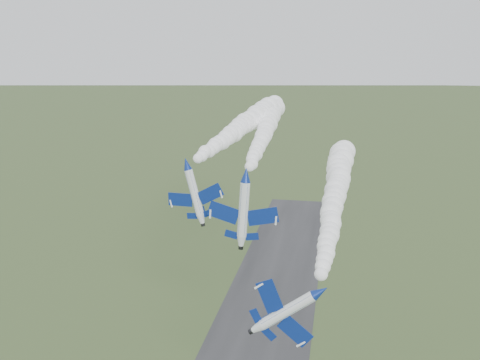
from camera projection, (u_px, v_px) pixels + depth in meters
name	position (u px, v px, depth m)	size (l,w,h in m)	color
jet_lead	(321.00, 292.00, 65.11)	(5.88, 11.84, 8.00)	white
smoke_trail_jet_lead	(335.00, 196.00, 98.37)	(5.45, 66.22, 5.45)	white
jet_pair_left	(186.00, 164.00, 90.20)	(9.98, 12.25, 3.70)	white
smoke_trail_jet_pair_left	(240.00, 128.00, 120.17)	(5.62, 59.78, 5.62)	white
jet_pair_right	(246.00, 175.00, 87.94)	(11.94, 14.32, 3.56)	white
smoke_trail_jet_pair_right	(266.00, 129.00, 124.31)	(5.26, 69.14, 5.26)	white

